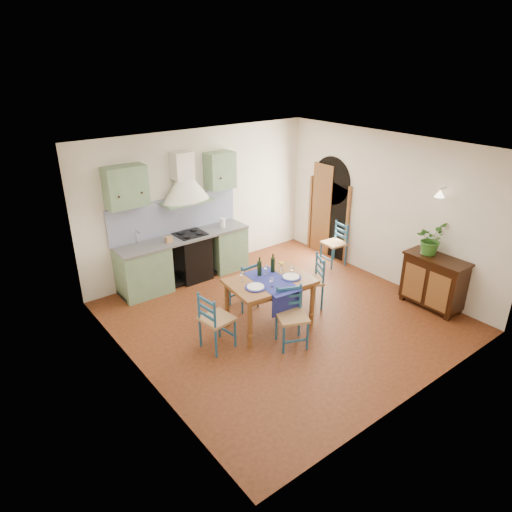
# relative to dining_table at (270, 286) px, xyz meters

# --- Properties ---
(floor) EXTENTS (5.00, 5.00, 0.00)m
(floor) POSITION_rel_dining_table_xyz_m (0.35, 0.08, -0.73)
(floor) COLOR #421D0E
(floor) RESTS_ON ground
(back_wall) EXTENTS (5.00, 0.96, 2.80)m
(back_wall) POSITION_rel_dining_table_xyz_m (-0.12, 2.37, 0.32)
(back_wall) COLOR silver
(back_wall) RESTS_ON ground
(right_wall) EXTENTS (0.26, 5.00, 2.80)m
(right_wall) POSITION_rel_dining_table_xyz_m (2.84, 0.35, 0.60)
(right_wall) COLOR silver
(right_wall) RESTS_ON ground
(left_wall) EXTENTS (0.04, 5.00, 2.80)m
(left_wall) POSITION_rel_dining_table_xyz_m (-2.15, 0.08, 0.67)
(left_wall) COLOR silver
(left_wall) RESTS_ON ground
(ceiling) EXTENTS (5.00, 5.00, 0.01)m
(ceiling) POSITION_rel_dining_table_xyz_m (0.35, 0.08, 2.07)
(ceiling) COLOR white
(ceiling) RESTS_ON back_wall
(dining_table) EXTENTS (1.39, 1.07, 1.15)m
(dining_table) POSITION_rel_dining_table_xyz_m (0.00, 0.00, 0.00)
(dining_table) COLOR brown
(dining_table) RESTS_ON ground
(chair_near) EXTENTS (0.56, 0.56, 0.92)m
(chair_near) POSITION_rel_dining_table_xyz_m (-0.06, -0.58, -0.26)
(chair_near) COLOR navy
(chair_near) RESTS_ON ground
(chair_far) EXTENTS (0.42, 0.42, 0.87)m
(chair_far) POSITION_rel_dining_table_xyz_m (0.04, 0.73, -0.28)
(chair_far) COLOR navy
(chair_far) RESTS_ON ground
(chair_left) EXTENTS (0.47, 0.47, 0.92)m
(chair_left) POSITION_rel_dining_table_xyz_m (-1.01, 0.02, -0.26)
(chair_left) COLOR navy
(chair_left) RESTS_ON ground
(chair_right) EXTENTS (0.58, 0.58, 0.93)m
(chair_right) POSITION_rel_dining_table_xyz_m (0.97, 0.08, -0.25)
(chair_right) COLOR navy
(chair_right) RESTS_ON ground
(chair_spare) EXTENTS (0.46, 0.46, 0.89)m
(chair_spare) POSITION_rel_dining_table_xyz_m (2.58, 1.03, -0.27)
(chair_spare) COLOR navy
(chair_spare) RESTS_ON ground
(sideboard) EXTENTS (0.50, 1.05, 0.94)m
(sideboard) POSITION_rel_dining_table_xyz_m (2.61, -1.23, -0.22)
(sideboard) COLOR black
(sideboard) RESTS_ON ground
(potted_plant) EXTENTS (0.59, 0.54, 0.54)m
(potted_plant) POSITION_rel_dining_table_xyz_m (2.62, -1.03, 0.47)
(potted_plant) COLOR #2F6422
(potted_plant) RESTS_ON sideboard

